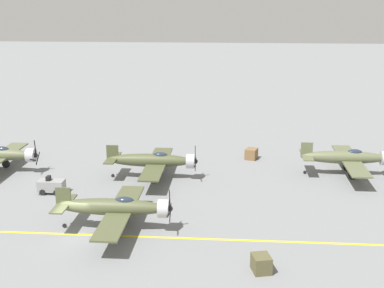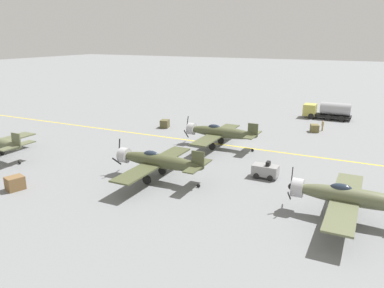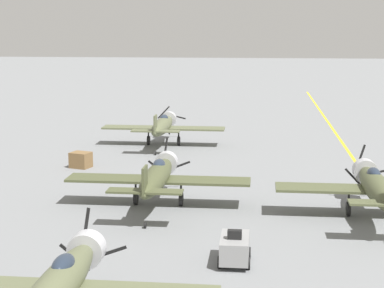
% 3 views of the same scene
% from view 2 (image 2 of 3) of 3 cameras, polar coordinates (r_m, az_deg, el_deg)
% --- Properties ---
extents(ground_plane, '(400.00, 400.00, 0.00)m').
position_cam_2_polar(ground_plane, '(49.39, 8.45, -0.60)').
color(ground_plane, slate).
extents(taxiway_stripe, '(0.30, 160.00, 0.01)m').
position_cam_2_polar(taxiway_stripe, '(49.39, 8.45, -0.60)').
color(taxiway_stripe, yellow).
rests_on(taxiway_stripe, ground).
extents(airplane_near_left, '(12.00, 9.98, 3.79)m').
position_cam_2_polar(airplane_near_left, '(31.84, 22.98, -7.46)').
color(airplane_near_left, '#5D6244').
rests_on(airplane_near_left, ground).
extents(airplane_mid_left, '(12.00, 9.98, 3.79)m').
position_cam_2_polar(airplane_mid_left, '(37.68, -5.29, -2.59)').
color(airplane_mid_left, '#4A4F31').
rests_on(airplane_mid_left, ground).
extents(airplane_mid_center, '(12.00, 9.98, 3.75)m').
position_cam_2_polar(airplane_mid_center, '(48.84, 4.19, 1.79)').
color(airplane_mid_center, '#4F5435').
rests_on(airplane_mid_center, ground).
extents(fuel_tanker, '(2.67, 8.00, 2.98)m').
position_cam_2_polar(fuel_tanker, '(69.99, 19.89, 4.82)').
color(fuel_tanker, black).
rests_on(fuel_tanker, ground).
extents(tow_tractor, '(1.57, 2.60, 1.79)m').
position_cam_2_polar(tow_tractor, '(39.20, 11.11, -3.97)').
color(tow_tractor, gray).
rests_on(tow_tractor, ground).
extents(ground_crew_walking, '(0.35, 0.35, 1.62)m').
position_cam_2_polar(ground_crew_walking, '(60.97, 19.29, 2.72)').
color(ground_crew_walking, tan).
rests_on(ground_crew_walking, ground).
extents(supply_crate_by_tanker, '(1.87, 1.70, 1.29)m').
position_cam_2_polar(supply_crate_by_tanker, '(39.39, -25.37, -5.41)').
color(supply_crate_by_tanker, brown).
rests_on(supply_crate_by_tanker, ground).
extents(supply_crate_mid_lane, '(1.66, 1.53, 1.14)m').
position_cam_2_polar(supply_crate_mid_lane, '(59.97, 18.17, 2.30)').
color(supply_crate_mid_lane, brown).
rests_on(supply_crate_mid_lane, ground).
extents(supply_crate_outboard, '(1.75, 1.57, 1.25)m').
position_cam_2_polar(supply_crate_outboard, '(59.85, -4.17, 3.10)').
color(supply_crate_outboard, brown).
rests_on(supply_crate_outboard, ground).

